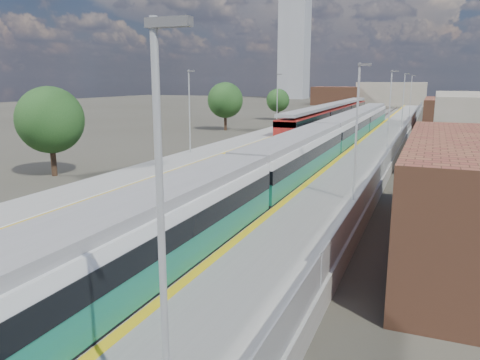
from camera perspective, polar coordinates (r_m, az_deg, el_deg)
The scene contains 11 objects.
ground at distance 55.54m, azimuth 11.35°, elevation 3.96°, with size 320.00×320.00×0.00m, color #47443A.
ballast_bed at distance 58.42m, azimuth 9.66°, elevation 4.44°, with size 10.50×155.00×0.06m, color #565451.
tracks at distance 59.91m, azimuth 10.58°, elevation 4.67°, with size 8.96×160.00×0.17m.
platform_right at distance 57.18m, azimuth 17.07°, elevation 4.43°, with size 4.70×155.00×8.52m.
platform_left at distance 60.19m, azimuth 3.33°, elevation 5.28°, with size 4.30×155.00×8.52m.
buildings at distance 145.48m, azimuth 11.33°, elevation 13.06°, with size 72.00×185.50×40.00m.
green_train at distance 43.50m, azimuth 10.38°, elevation 4.77°, with size 2.88×80.28×3.17m.
red_train at distance 82.86m, azimuth 11.33°, elevation 8.04°, with size 2.84×57.65×3.59m.
tree_a at distance 40.29m, azimuth -22.14°, elevation 6.78°, with size 5.30×5.30×7.18m.
tree_b at distance 72.44m, azimuth -1.80°, elevation 9.70°, with size 5.41×5.41×7.33m.
tree_c at distance 91.94m, azimuth 4.64°, elevation 9.65°, with size 4.45×4.45×6.03m.
Camera 1 is at (10.42, -4.02, 7.62)m, focal length 35.00 mm.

